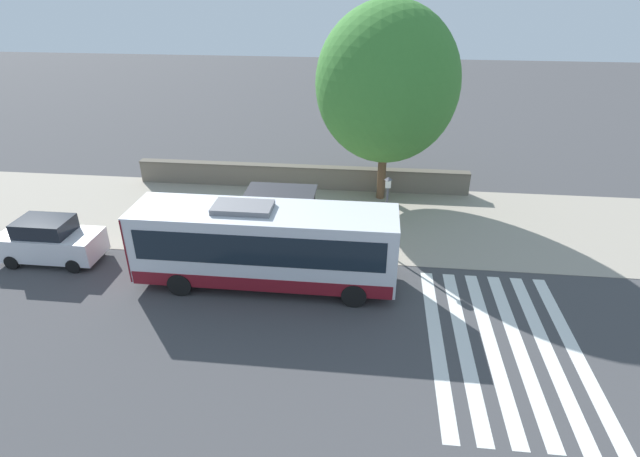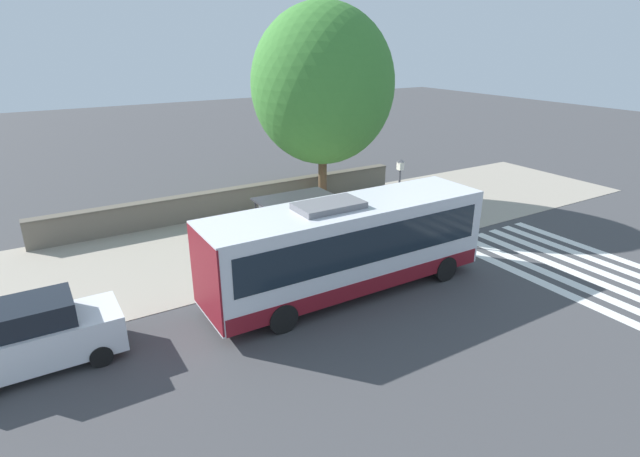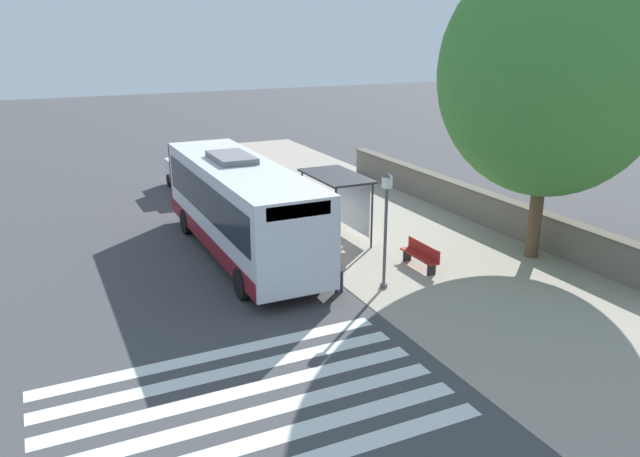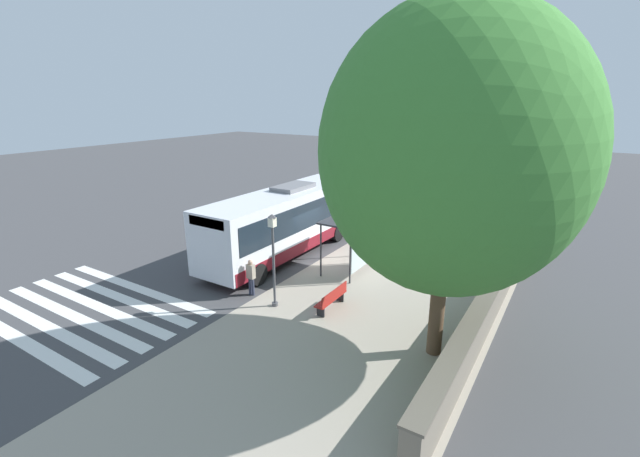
# 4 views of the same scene
# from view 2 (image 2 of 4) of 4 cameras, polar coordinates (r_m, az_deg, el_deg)

# --- Properties ---
(ground_plane) EXTENTS (120.00, 120.00, 0.00)m
(ground_plane) POSITION_cam_2_polar(r_m,az_deg,el_deg) (20.28, -0.31, -4.90)
(ground_plane) COLOR #424244
(ground_plane) RESTS_ON ground
(sidewalk_plaza) EXTENTS (9.00, 44.00, 0.02)m
(sidewalk_plaza) POSITION_cam_2_polar(r_m,az_deg,el_deg) (23.92, -5.87, -0.85)
(sidewalk_plaza) COLOR #9E9384
(sidewalk_plaza) RESTS_ON ground
(crosswalk_stripes) EXTENTS (9.00, 5.25, 0.01)m
(crosswalk_stripes) POSITION_cam_2_polar(r_m,az_deg,el_deg) (23.22, 26.67, -3.80)
(crosswalk_stripes) COLOR silver
(crosswalk_stripes) RESTS_ON ground
(stone_wall) EXTENTS (0.60, 20.00, 1.39)m
(stone_wall) POSITION_cam_2_polar(r_m,az_deg,el_deg) (27.21, -9.64, 3.22)
(stone_wall) COLOR #6B6356
(stone_wall) RESTS_ON ground
(bus) EXTENTS (2.79, 10.70, 3.60)m
(bus) POSITION_cam_2_polar(r_m,az_deg,el_deg) (18.02, 3.10, -1.87)
(bus) COLOR silver
(bus) RESTS_ON ground
(bus_shelter) EXTENTS (1.82, 3.29, 2.62)m
(bus_shelter) POSITION_cam_2_polar(r_m,az_deg,el_deg) (21.15, -3.03, 2.57)
(bus_shelter) COLOR #2D2D33
(bus_shelter) RESTS_ON ground
(pedestrian) EXTENTS (0.34, 0.22, 1.58)m
(pedestrian) POSITION_cam_2_polar(r_m,az_deg,el_deg) (22.28, 10.61, -0.27)
(pedestrian) COLOR #2D3347
(pedestrian) RESTS_ON ground
(bench) EXTENTS (0.40, 1.87, 0.88)m
(bench) POSITION_cam_2_polar(r_m,az_deg,el_deg) (24.60, 3.96, 1.02)
(bench) COLOR maroon
(bench) RESTS_ON ground
(street_lamp_near) EXTENTS (0.28, 0.28, 3.81)m
(street_lamp_near) POSITION_cam_2_polar(r_m,az_deg,el_deg) (23.07, 9.00, 4.14)
(street_lamp_near) COLOR #4C4C51
(street_lamp_near) RESTS_ON ground
(shade_tree) EXTENTS (7.56, 7.56, 10.69)m
(shade_tree) POSITION_cam_2_polar(r_m,az_deg,el_deg) (27.28, 0.31, 16.06)
(shade_tree) COLOR brown
(shade_tree) RESTS_ON ground
(parked_car_behind_bus) EXTENTS (2.01, 4.44, 2.06)m
(parked_car_behind_bus) POSITION_cam_2_polar(r_m,az_deg,el_deg) (16.43, -29.66, -10.60)
(parked_car_behind_bus) COLOR silver
(parked_car_behind_bus) RESTS_ON ground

